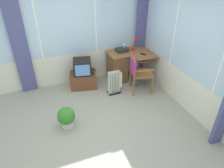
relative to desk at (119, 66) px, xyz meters
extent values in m
cube|color=gray|center=(-1.16, -1.62, -0.44)|extent=(5.02, 4.90, 0.06)
cube|color=silver|center=(-1.16, 0.37, -0.02)|extent=(4.02, 0.06, 0.77)
cube|color=silver|center=(-1.16, 0.37, 1.15)|extent=(3.94, 0.06, 1.58)
cube|color=white|center=(-1.83, 0.37, 1.15)|extent=(0.04, 0.07, 1.58)
cube|color=white|center=(-0.49, 0.37, 1.15)|extent=(0.04, 0.07, 1.58)
cube|color=silver|center=(0.88, -1.62, -0.02)|extent=(0.06, 3.90, 0.77)
cube|color=silver|center=(0.88, -1.62, 1.15)|extent=(0.06, 3.82, 1.58)
cube|color=white|center=(0.88, -0.97, 1.15)|extent=(0.07, 0.04, 1.58)
cube|color=#4B4E80|center=(-2.27, 0.29, 0.81)|extent=(0.35, 0.10, 2.43)
cube|color=#4B4E80|center=(0.75, 0.24, 0.81)|extent=(0.35, 0.07, 2.43)
cube|color=brown|center=(0.28, 0.01, 0.34)|extent=(1.10, 0.61, 0.02)
cube|color=brown|center=(0.53, -0.43, 0.34)|extent=(0.61, 0.28, 0.02)
cube|color=brown|center=(-0.04, 0.01, -0.04)|extent=(0.40, 0.57, 0.73)
cylinder|color=#4C4C51|center=(0.27, -0.53, -0.04)|extent=(0.04, 0.04, 0.74)
cylinder|color=#4C4C51|center=(-0.23, 0.27, -0.04)|extent=(0.04, 0.04, 0.74)
cylinder|color=red|center=(0.43, 0.07, 0.36)|extent=(0.13, 0.13, 0.02)
cylinder|color=red|center=(0.43, 0.07, 0.46)|extent=(0.02, 0.02, 0.17)
cylinder|color=red|center=(0.48, 0.04, 0.63)|extent=(0.05, 0.09, 0.16)
cone|color=red|center=(0.53, 0.00, 0.67)|extent=(0.14, 0.14, 0.12)
cube|color=black|center=(0.53, -0.30, 0.37)|extent=(0.11, 0.15, 0.02)
cylinder|color=#49AEE0|center=(0.18, 0.10, 0.43)|extent=(0.06, 0.06, 0.16)
cone|color=white|center=(0.18, 0.10, 0.54)|extent=(0.06, 0.06, 0.06)
cube|color=#232823|center=(0.10, 0.06, 0.40)|extent=(0.31, 0.25, 0.09)
cylinder|color=brown|center=(0.45, -0.97, -0.18)|extent=(0.04, 0.04, 0.46)
cylinder|color=brown|center=(0.56, -0.54, -0.18)|extent=(0.04, 0.04, 0.46)
cylinder|color=brown|center=(0.03, -0.86, -0.18)|extent=(0.04, 0.04, 0.46)
cylinder|color=brown|center=(0.14, -0.43, -0.18)|extent=(0.04, 0.04, 0.46)
cube|color=brown|center=(0.29, -0.70, 0.07)|extent=(0.58, 0.58, 0.04)
cube|color=brown|center=(0.08, -0.65, 0.29)|extent=(0.14, 0.43, 0.39)
cube|color=#A72F7B|center=(0.08, -0.65, 0.31)|extent=(0.17, 0.46, 0.33)
cube|color=brown|center=(0.24, -0.91, 0.25)|extent=(0.43, 0.15, 0.03)
cube|color=brown|center=(0.35, -0.49, 0.25)|extent=(0.43, 0.15, 0.03)
cube|color=brown|center=(-0.98, -0.03, -0.21)|extent=(0.72, 0.57, 0.39)
cube|color=black|center=(-0.98, -0.03, 0.16)|extent=(0.50, 0.48, 0.36)
cube|color=#5D94DF|center=(-1.02, -0.23, 0.16)|extent=(0.34, 0.08, 0.28)
cube|color=#262628|center=(-0.84, -0.07, 0.02)|extent=(0.30, 0.27, 0.07)
cube|color=silver|center=(-0.50, -0.60, -0.10)|extent=(0.02, 0.10, 0.56)
cube|color=silver|center=(-0.46, -0.59, -0.10)|extent=(0.02, 0.10, 0.56)
cube|color=silver|center=(-0.41, -0.59, -0.10)|extent=(0.02, 0.10, 0.56)
cube|color=silver|center=(-0.37, -0.59, -0.10)|extent=(0.02, 0.10, 0.56)
cube|color=silver|center=(-0.33, -0.59, -0.10)|extent=(0.02, 0.10, 0.56)
cube|color=silver|center=(-0.29, -0.59, -0.10)|extent=(0.02, 0.10, 0.56)
cube|color=silver|center=(-0.25, -0.59, -0.10)|extent=(0.02, 0.10, 0.56)
cube|color=black|center=(-0.37, -0.66, -0.39)|extent=(0.31, 0.04, 0.03)
cube|color=black|center=(-0.37, -0.52, -0.39)|extent=(0.31, 0.04, 0.03)
cube|color=silver|center=(-0.21, -0.58, -0.07)|extent=(0.05, 0.09, 0.39)
cylinder|color=silver|center=(-1.64, -1.36, -0.34)|extent=(0.21, 0.21, 0.14)
sphere|color=#317C29|center=(-1.64, -1.36, -0.14)|extent=(0.34, 0.34, 0.34)
sphere|color=#3C7C2F|center=(-1.57, -1.39, -0.07)|extent=(0.19, 0.19, 0.19)
camera|label=1|loc=(-1.88, -4.41, 2.37)|focal=32.48mm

